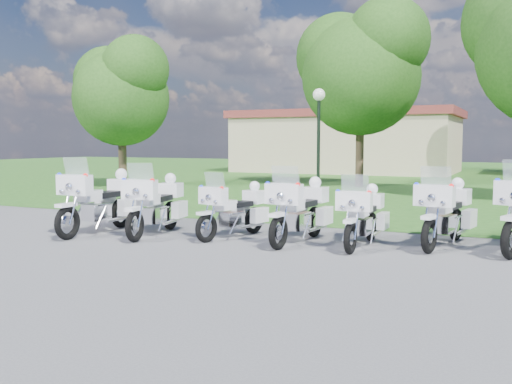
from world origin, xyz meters
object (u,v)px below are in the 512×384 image
at_px(motorcycle_2, 235,209).
at_px(motorcycle_3, 300,210).
at_px(motorcycle_5, 446,212).
at_px(lamp_post, 319,115).
at_px(motorcycle_0, 100,201).
at_px(motorcycle_1, 156,204).
at_px(motorcycle_4, 363,215).

distance_m(motorcycle_2, motorcycle_3, 1.47).
distance_m(motorcycle_5, lamp_post, 10.05).
distance_m(motorcycle_0, motorcycle_5, 7.33).
distance_m(motorcycle_1, motorcycle_3, 3.19).
relative_size(motorcycle_2, motorcycle_5, 0.89).
xyz_separation_m(motorcycle_0, motorcycle_2, (2.99, 0.74, -0.12)).
bearing_deg(motorcycle_1, motorcycle_4, 178.01).
relative_size(motorcycle_5, lamp_post, 0.59).
height_order(motorcycle_3, motorcycle_4, motorcycle_3).
bearing_deg(motorcycle_1, motorcycle_2, -174.35).
height_order(motorcycle_0, motorcycle_1, motorcycle_0).
height_order(motorcycle_2, motorcycle_5, motorcycle_5).
relative_size(motorcycle_0, motorcycle_4, 1.19).
relative_size(motorcycle_1, motorcycle_3, 1.01).
bearing_deg(motorcycle_1, lamp_post, -101.77).
xyz_separation_m(motorcycle_2, motorcycle_5, (4.16, 0.86, 0.07)).
height_order(motorcycle_1, motorcycle_3, motorcycle_1).
relative_size(motorcycle_4, lamp_post, 0.54).
bearing_deg(motorcycle_2, motorcycle_3, -165.58).
distance_m(motorcycle_1, lamp_post, 9.72).
xyz_separation_m(motorcycle_3, lamp_post, (-2.76, 8.95, 2.32)).
bearing_deg(motorcycle_5, motorcycle_0, 22.22).
bearing_deg(motorcycle_3, motorcycle_1, 12.42).
relative_size(motorcycle_1, lamp_post, 0.60).
relative_size(motorcycle_3, lamp_post, 0.59).
height_order(motorcycle_5, lamp_post, lamp_post).
distance_m(motorcycle_2, lamp_post, 9.38).
bearing_deg(motorcycle_2, motorcycle_4, -163.92).
height_order(motorcycle_0, motorcycle_4, motorcycle_0).
height_order(motorcycle_0, lamp_post, lamp_post).
distance_m(motorcycle_0, motorcycle_1, 1.34).
height_order(motorcycle_2, lamp_post, lamp_post).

